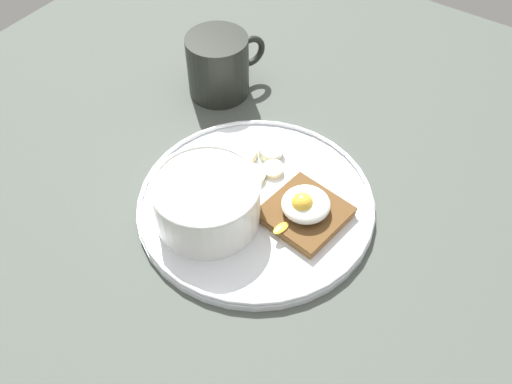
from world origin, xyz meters
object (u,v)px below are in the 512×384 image
(oatmeal_bowl, at_px, (207,201))
(banana_slice_front, at_px, (236,166))
(banana_slice_left, at_px, (273,169))
(banana_slice_right, at_px, (245,154))
(banana_slice_back, at_px, (271,150))
(coffee_mug, at_px, (219,65))
(toast_slice, at_px, (305,213))
(poached_egg, at_px, (305,204))
(banana_slice_inner, at_px, (252,175))

(oatmeal_bowl, height_order, banana_slice_front, oatmeal_bowl)
(banana_slice_left, bearing_deg, banana_slice_right, -92.60)
(banana_slice_back, height_order, coffee_mug, coffee_mug)
(toast_slice, bearing_deg, poached_egg, -12.42)
(poached_egg, relative_size, coffee_mug, 0.68)
(banana_slice_front, distance_m, banana_slice_back, 0.06)
(oatmeal_bowl, height_order, toast_slice, oatmeal_bowl)
(oatmeal_bowl, bearing_deg, poached_egg, 124.50)
(toast_slice, xyz_separation_m, banana_slice_front, (-0.02, -0.12, -0.00))
(toast_slice, relative_size, banana_slice_front, 2.14)
(oatmeal_bowl, relative_size, banana_slice_back, 2.72)
(toast_slice, bearing_deg, banana_slice_front, -98.64)
(poached_egg, distance_m, coffee_mug, 0.29)
(coffee_mug, bearing_deg, banana_slice_back, 61.34)
(toast_slice, distance_m, poached_egg, 0.02)
(poached_egg, distance_m, banana_slice_back, 0.12)
(toast_slice, distance_m, coffee_mug, 0.29)
(poached_egg, distance_m, banana_slice_inner, 0.10)
(banana_slice_left, height_order, banana_slice_back, banana_slice_back)
(banana_slice_front, distance_m, banana_slice_left, 0.05)
(banana_slice_front, relative_size, banana_slice_back, 1.00)
(oatmeal_bowl, bearing_deg, banana_slice_inner, 175.47)
(toast_slice, distance_m, banana_slice_left, 0.09)
(oatmeal_bowl, bearing_deg, coffee_mug, -146.27)
(toast_slice, relative_size, banana_slice_left, 3.42)
(banana_slice_left, xyz_separation_m, banana_slice_inner, (0.02, -0.02, 0.00))
(toast_slice, relative_size, coffee_mug, 0.84)
(oatmeal_bowl, xyz_separation_m, banana_slice_right, (-0.11, -0.02, -0.03))
(banana_slice_back, distance_m, banana_slice_inner, 0.05)
(oatmeal_bowl, relative_size, banana_slice_inner, 2.71)
(banana_slice_front, bearing_deg, banana_slice_inner, 88.63)
(banana_slice_front, distance_m, banana_slice_right, 0.03)
(oatmeal_bowl, xyz_separation_m, poached_egg, (-0.07, 0.10, -0.01))
(poached_egg, height_order, banana_slice_inner, poached_egg)
(poached_egg, xyz_separation_m, coffee_mug, (-0.15, -0.25, 0.01))
(banana_slice_inner, bearing_deg, banana_slice_front, -91.37)
(banana_slice_right, bearing_deg, banana_slice_inner, 49.03)
(banana_slice_back, relative_size, banana_slice_right, 1.25)
(banana_slice_left, distance_m, coffee_mug, 0.20)
(banana_slice_left, distance_m, banana_slice_inner, 0.03)
(oatmeal_bowl, xyz_separation_m, banana_slice_left, (-0.11, 0.02, -0.03))
(toast_slice, relative_size, banana_slice_right, 2.68)
(oatmeal_bowl, distance_m, poached_egg, 0.12)
(oatmeal_bowl, height_order, poached_egg, oatmeal_bowl)
(banana_slice_right, bearing_deg, oatmeal_bowl, 11.82)
(banana_slice_left, xyz_separation_m, coffee_mug, (-0.11, -0.17, 0.03))
(banana_slice_front, height_order, banana_slice_inner, banana_slice_inner)
(banana_slice_inner, bearing_deg, toast_slice, 79.20)
(banana_slice_front, xyz_separation_m, banana_slice_right, (-0.03, -0.00, 0.00))
(poached_egg, bearing_deg, banana_slice_front, -99.44)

